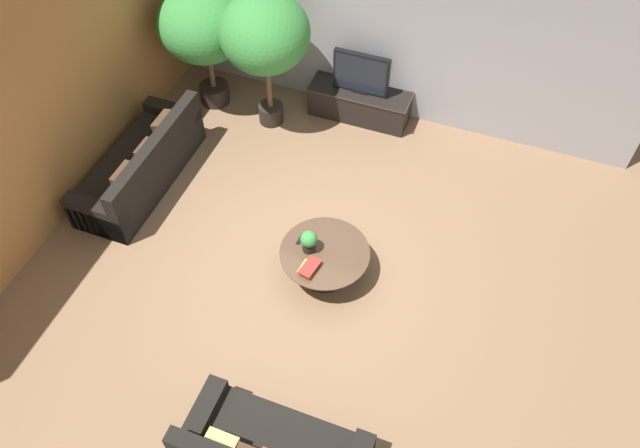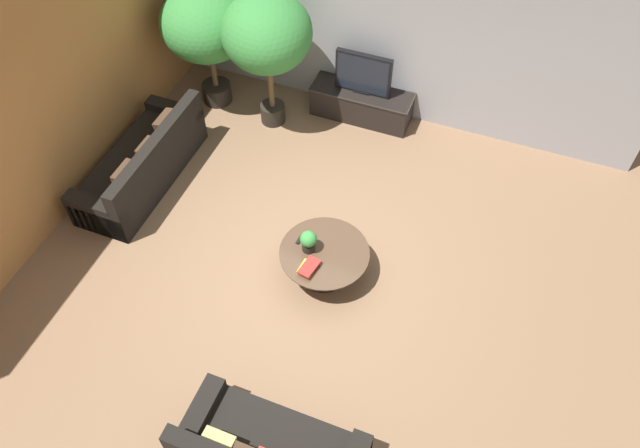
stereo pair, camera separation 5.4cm
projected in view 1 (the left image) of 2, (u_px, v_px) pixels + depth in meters
The scene contains 12 objects.
ground_plane at pixel (298, 267), 7.73m from camera, with size 24.00×24.00×0.00m, color brown.
back_wall_stone at pixel (385, 21), 8.50m from camera, with size 7.40×0.12×3.00m, color #939399.
side_wall_left at pixel (48, 102), 7.42m from camera, with size 0.12×7.40×3.00m, color #B2753D.
media_console at pixel (359, 103), 9.33m from camera, with size 1.52×0.50×0.48m.
television at pixel (361, 74), 8.90m from camera, with size 0.83×0.13×0.64m.
coffee_table at pixel (325, 258), 7.45m from camera, with size 1.08×1.08×0.43m.
couch_by_wall at pixel (142, 166), 8.44m from camera, with size 0.84×2.16×0.84m.
potted_palm_tall at pixel (204, 26), 8.73m from camera, with size 1.30×1.30×1.88m.
potted_palm_corner at pixel (265, 35), 8.30m from camera, with size 1.23×1.23×2.06m.
potted_plant_tabletop at pixel (309, 241), 7.24m from camera, with size 0.20×0.20×0.30m.
book_stack at pixel (309, 268), 7.16m from camera, with size 0.22×0.31×0.07m.
remote_black at pixel (300, 239), 7.46m from camera, with size 0.04×0.16×0.02m, color black.
Camera 1 is at (1.83, -4.10, 6.32)m, focal length 35.00 mm.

